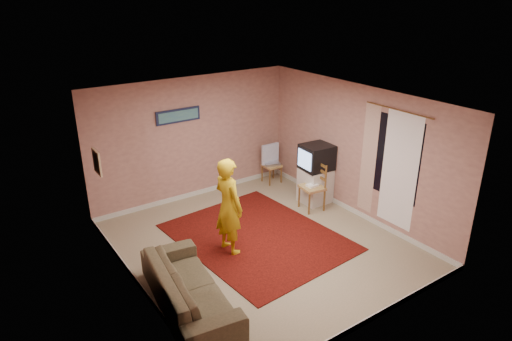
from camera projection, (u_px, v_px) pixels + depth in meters
ground at (261, 244)px, 8.10m from camera, size 5.00×5.00×0.00m
wall_back at (192, 139)px, 9.52m from camera, size 4.50×0.02×2.60m
wall_front at (376, 242)px, 5.71m from camera, size 4.50×0.02×2.60m
wall_left at (131, 213)px, 6.43m from camera, size 0.02×5.00×2.60m
wall_right at (356, 151)px, 8.80m from camera, size 0.02×5.00×2.60m
ceiling at (262, 101)px, 7.12m from camera, size 4.50×5.00×0.02m
baseboard_back at (196, 193)px, 9.98m from camera, size 4.50×0.02×0.10m
baseboard_front at (366, 321)px, 6.19m from camera, size 4.50×0.02×0.10m
baseboard_left at (140, 286)px, 6.91m from camera, size 0.02×5.00×0.10m
baseboard_right at (351, 209)px, 9.26m from camera, size 0.02×5.00×0.10m
window at (394, 158)px, 8.05m from camera, size 0.01×1.10×1.50m
curtain_sheer at (399, 171)px, 8.00m from camera, size 0.01×0.75×2.10m
curtain_floral at (369, 159)px, 8.53m from camera, size 0.01×0.35×2.10m
curtain_rod at (398, 110)px, 7.70m from camera, size 0.02×1.40×0.02m
picture_back at (178, 116)px, 9.13m from camera, size 0.95×0.04×0.28m
picture_left at (97, 162)px, 7.57m from camera, size 0.04×0.38×0.42m
area_rug at (257, 237)px, 8.33m from camera, size 2.72×3.29×0.02m
tv_cabinet at (315, 185)px, 9.59m from camera, size 0.58×0.53×0.74m
crt_tv at (316, 157)px, 9.35m from camera, size 0.65×0.59×0.52m
chair_a at (272, 161)px, 10.49m from camera, size 0.38×0.36×0.46m
dvd_player at (272, 163)px, 10.51m from camera, size 0.40×0.33×0.06m
blue_throw at (270, 154)px, 10.47m from camera, size 0.45×0.06×0.47m
chair_b at (312, 182)px, 9.17m from camera, size 0.48×0.50×0.54m
game_console at (312, 185)px, 9.20m from camera, size 0.23×0.17×0.05m
sofa at (189, 288)px, 6.44m from camera, size 1.13×2.26×0.63m
person at (229, 206)px, 7.62m from camera, size 0.47×0.66×1.70m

